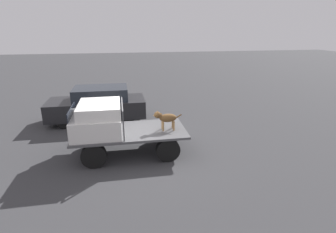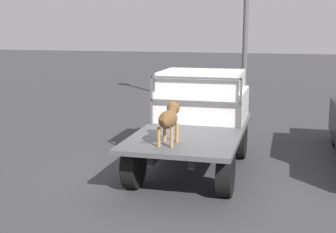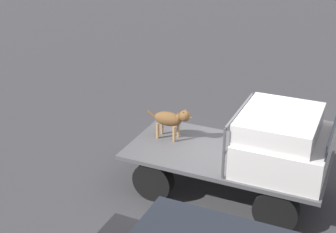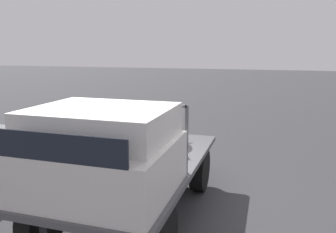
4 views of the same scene
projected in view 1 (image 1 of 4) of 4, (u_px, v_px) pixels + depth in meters
ground_plane at (131, 153)px, 9.23m from camera, size 80.00×80.00×0.00m
flatbed_truck at (130, 137)px, 9.04m from camera, size 3.79×1.92×0.85m
truck_cab at (98, 119)px, 8.63m from camera, size 1.56×1.80×1.02m
truck_headboard at (123, 113)px, 8.72m from camera, size 0.04×1.80×0.97m
dog at (166, 118)px, 8.89m from camera, size 1.00×0.29×0.70m
parked_sedan at (98, 104)px, 12.18m from camera, size 4.39×1.83×1.61m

